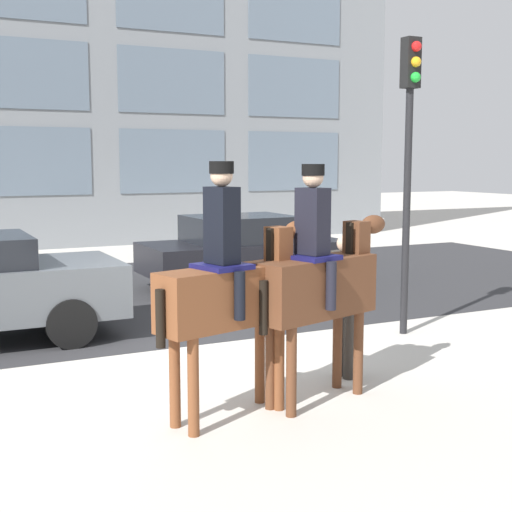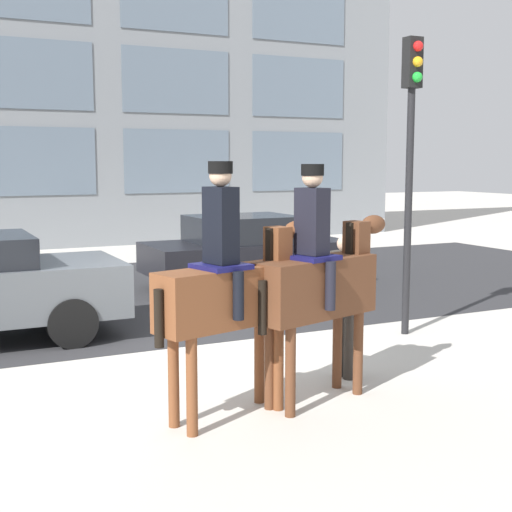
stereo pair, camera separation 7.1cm
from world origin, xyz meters
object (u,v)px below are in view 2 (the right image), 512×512
at_px(mounted_horse_companion, 319,280).
at_px(pedestrian_bystander, 344,295).
at_px(street_car_far_lane, 245,250).
at_px(mounted_horse_lead, 230,288).
at_px(traffic_light, 411,140).

distance_m(mounted_horse_companion, pedestrian_bystander, 0.94).
bearing_deg(street_car_far_lane, mounted_horse_companion, -108.66).
height_order(mounted_horse_lead, traffic_light, traffic_light).
bearing_deg(traffic_light, mounted_horse_lead, -151.27).
xyz_separation_m(mounted_horse_lead, traffic_light, (3.82, 2.09, 1.57)).
bearing_deg(pedestrian_bystander, traffic_light, -164.20).
distance_m(mounted_horse_lead, street_car_far_lane, 7.71).
height_order(mounted_horse_lead, mounted_horse_companion, mounted_horse_lead).
xyz_separation_m(mounted_horse_lead, pedestrian_bystander, (1.76, 0.62, -0.31)).
bearing_deg(street_car_far_lane, pedestrian_bystander, -104.45).
height_order(mounted_horse_lead, pedestrian_bystander, mounted_horse_lead).
xyz_separation_m(mounted_horse_lead, mounted_horse_companion, (1.06, 0.06, -0.00)).
height_order(mounted_horse_companion, pedestrian_bystander, mounted_horse_companion).
xyz_separation_m(mounted_horse_companion, street_car_far_lane, (2.31, 6.84, -0.56)).
height_order(street_car_far_lane, traffic_light, traffic_light).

